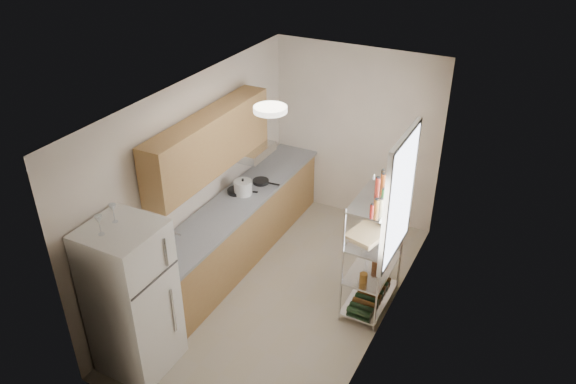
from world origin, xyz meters
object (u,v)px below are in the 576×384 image
at_px(refrigerator, 132,299).
at_px(frying_pan_large, 237,191).
at_px(espresso_machine, 389,214).
at_px(cutting_board, 367,233).
at_px(rice_cooker, 243,187).

height_order(refrigerator, frying_pan_large, refrigerator).
relative_size(refrigerator, frying_pan_large, 6.85).
xyz_separation_m(refrigerator, frying_pan_large, (-0.15, 2.26, 0.06)).
bearing_deg(refrigerator, espresso_machine, 49.53).
height_order(refrigerator, cutting_board, refrigerator).
height_order(cutting_board, espresso_machine, espresso_machine).
height_order(rice_cooker, frying_pan_large, rice_cooker).
bearing_deg(rice_cooker, espresso_machine, -0.24).
bearing_deg(cutting_board, refrigerator, -132.19).
distance_m(refrigerator, rice_cooker, 2.28).
height_order(refrigerator, espresso_machine, refrigerator).
bearing_deg(cutting_board, rice_cooker, 170.68).
distance_m(refrigerator, cutting_board, 2.66).
relative_size(refrigerator, rice_cooker, 7.14).
bearing_deg(frying_pan_large, rice_cooker, -14.72).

